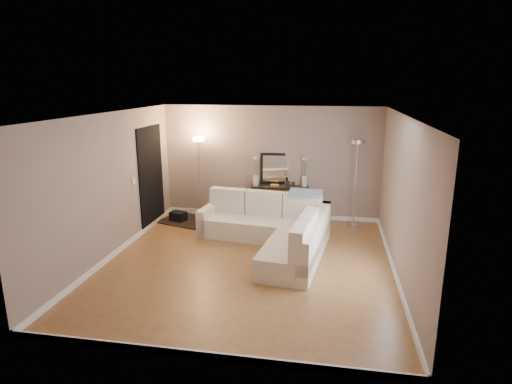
% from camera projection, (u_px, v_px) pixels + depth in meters
% --- Properties ---
extents(floor, '(5.00, 5.50, 0.01)m').
position_uv_depth(floor, '(248.00, 264.00, 7.56)').
color(floor, '#936235').
rests_on(floor, ground).
extents(ceiling, '(5.00, 5.50, 0.01)m').
position_uv_depth(ceiling, '(247.00, 114.00, 6.91)').
color(ceiling, white).
rests_on(ceiling, ground).
extents(wall_back, '(5.00, 0.02, 2.60)m').
position_uv_depth(wall_back, '(271.00, 163.00, 9.86)').
color(wall_back, gray).
rests_on(wall_back, ground).
extents(wall_front, '(5.00, 0.02, 2.60)m').
position_uv_depth(wall_front, '(199.00, 255.00, 4.60)').
color(wall_front, gray).
rests_on(wall_front, ground).
extents(wall_left, '(0.02, 5.50, 2.60)m').
position_uv_depth(wall_left, '(110.00, 186.00, 7.65)').
color(wall_left, gray).
rests_on(wall_left, ground).
extents(wall_right, '(0.02, 5.50, 2.60)m').
position_uv_depth(wall_right, '(402.00, 199.00, 6.81)').
color(wall_right, gray).
rests_on(wall_right, ground).
extents(baseboard_back, '(5.00, 0.03, 0.10)m').
position_uv_depth(baseboard_back, '(270.00, 215.00, 10.15)').
color(baseboard_back, white).
rests_on(baseboard_back, ground).
extents(baseboard_front, '(5.00, 0.03, 0.10)m').
position_uv_depth(baseboard_front, '(203.00, 355.00, 4.94)').
color(baseboard_front, white).
rests_on(baseboard_front, ground).
extents(baseboard_left, '(0.03, 5.50, 0.10)m').
position_uv_depth(baseboard_left, '(117.00, 251.00, 7.96)').
color(baseboard_left, white).
rests_on(baseboard_left, ground).
extents(baseboard_right, '(0.03, 5.50, 0.10)m').
position_uv_depth(baseboard_right, '(394.00, 271.00, 7.13)').
color(baseboard_right, white).
rests_on(baseboard_right, ground).
extents(doorway, '(0.02, 1.20, 2.20)m').
position_uv_depth(doorway, '(151.00, 177.00, 9.32)').
color(doorway, black).
rests_on(doorway, ground).
extents(switch_plate, '(0.02, 0.08, 0.12)m').
position_uv_depth(switch_plate, '(134.00, 181.00, 8.48)').
color(switch_plate, white).
rests_on(switch_plate, ground).
extents(sectional_sofa, '(2.70, 2.81, 0.92)m').
position_uv_depth(sectional_sofa, '(275.00, 229.00, 8.28)').
color(sectional_sofa, beige).
rests_on(sectional_sofa, floor).
extents(throw_blanket, '(0.69, 0.43, 0.09)m').
position_uv_depth(throw_blanket, '(306.00, 193.00, 8.59)').
color(throw_blanket, '#7E8CA3').
rests_on(throw_blanket, sectional_sofa).
extents(console_table, '(1.34, 0.48, 0.80)m').
position_uv_depth(console_table, '(276.00, 200.00, 9.88)').
color(console_table, black).
rests_on(console_table, floor).
extents(leaning_mirror, '(0.92, 0.14, 0.72)m').
position_uv_depth(leaning_mirror, '(280.00, 169.00, 9.85)').
color(leaning_mirror, black).
rests_on(leaning_mirror, console_table).
extents(table_decor, '(0.56, 0.14, 0.13)m').
position_uv_depth(table_decor, '(280.00, 185.00, 9.74)').
color(table_decor, orange).
rests_on(table_decor, console_table).
extents(flower_vase_left, '(0.15, 0.13, 0.69)m').
position_uv_depth(flower_vase_left, '(256.00, 173.00, 9.75)').
color(flower_vase_left, silver).
rests_on(flower_vase_left, console_table).
extents(flower_vase_right, '(0.15, 0.13, 0.69)m').
position_uv_depth(flower_vase_right, '(305.00, 174.00, 9.67)').
color(flower_vase_right, silver).
rests_on(flower_vase_right, console_table).
extents(floor_lamp_lit, '(0.34, 0.34, 1.89)m').
position_uv_depth(floor_lamp_lit, '(199.00, 162.00, 9.79)').
color(floor_lamp_lit, silver).
rests_on(floor_lamp_lit, floor).
extents(floor_lamp_unlit, '(0.34, 0.34, 1.93)m').
position_uv_depth(floor_lamp_unlit, '(357.00, 166.00, 9.17)').
color(floor_lamp_unlit, silver).
rests_on(floor_lamp_unlit, floor).
extents(charcoal_rug, '(1.46, 1.26, 0.02)m').
position_uv_depth(charcoal_rug, '(188.00, 221.00, 9.86)').
color(charcoal_rug, black).
rests_on(charcoal_rug, floor).
extents(black_bag, '(0.41, 0.34, 0.23)m').
position_uv_depth(black_bag, '(178.00, 217.00, 9.84)').
color(black_bag, black).
rests_on(black_bag, charcoal_rug).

